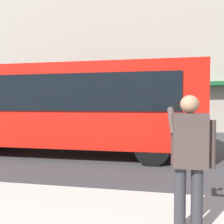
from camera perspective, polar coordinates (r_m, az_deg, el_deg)
name	(u,v)px	position (r m, az deg, el deg)	size (l,w,h in m)	color
ground_plane	(166,155)	(7.46, 14.69, -11.47)	(60.00, 60.00, 0.00)	#38383A
building_facade_far	(156,41)	(14.66, 12.30, 18.86)	(28.00, 1.55, 12.00)	#A89E8E
red_bus	(65,106)	(7.54, -12.88, 1.61)	(9.05, 2.54, 3.08)	red
pedestrian_photographer	(189,153)	(2.73, 20.70, -10.61)	(0.53, 0.52, 1.70)	#2D2D33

